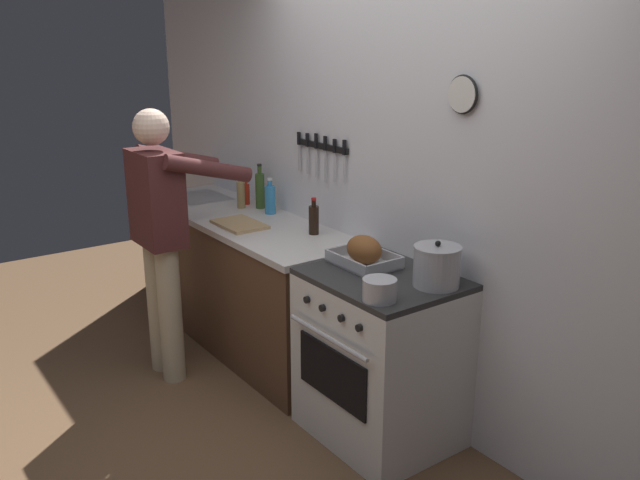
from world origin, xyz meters
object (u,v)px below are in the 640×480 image
at_px(bottle_hot_sauce, 247,193).
at_px(bottle_olive_oil, 260,190).
at_px(bottle_vinegar, 241,194).
at_px(bottle_soy_sauce, 314,219).
at_px(saucepan, 380,290).
at_px(bottle_dish_soap, 270,199).
at_px(stock_pot, 437,266).
at_px(roasting_pan, 364,253).
at_px(cutting_board, 239,224).
at_px(person_cook, 162,228).
at_px(stove, 380,357).

height_order(bottle_hot_sauce, bottle_olive_oil, bottle_olive_oil).
xyz_separation_m(bottle_vinegar, bottle_soy_sauce, (0.82, 0.04, -0.01)).
bearing_deg(saucepan, bottle_dish_soap, 165.62).
bearing_deg(bottle_olive_oil, stock_pot, -2.96).
distance_m(roasting_pan, bottle_hot_sauce, 1.53).
bearing_deg(bottle_olive_oil, cutting_board, -47.53).
bearing_deg(bottle_hot_sauce, roasting_pan, -6.14).
height_order(roasting_pan, bottle_dish_soap, bottle_dish_soap).
bearing_deg(stock_pot, roasting_pan, -168.12).
bearing_deg(cutting_board, bottle_hot_sauce, 145.55).
xyz_separation_m(bottle_vinegar, bottle_olive_oil, (0.08, 0.11, 0.03)).
height_order(saucepan, cutting_board, saucepan).
bearing_deg(person_cook, bottle_hot_sauce, 34.84).
bearing_deg(stove, bottle_dish_soap, 172.09).
bearing_deg(saucepan, bottle_olive_oil, 166.23).
bearing_deg(saucepan, bottle_vinegar, 169.94).
distance_m(stove, person_cook, 1.52).
bearing_deg(stove, bottle_soy_sauce, 169.55).
bearing_deg(bottle_olive_oil, bottle_hot_sauce, -172.18).
bearing_deg(bottle_soy_sauce, person_cook, -122.35).
bearing_deg(roasting_pan, bottle_soy_sauce, 169.21).
height_order(roasting_pan, cutting_board, roasting_pan).
bearing_deg(saucepan, cutting_board, 176.32).
distance_m(person_cook, cutting_board, 0.50).
bearing_deg(bottle_dish_soap, stock_pot, -2.46).
xyz_separation_m(cutting_board, bottle_soy_sauce, (0.43, 0.28, 0.08)).
distance_m(person_cook, saucepan, 1.58).
distance_m(cutting_board, bottle_soy_sauce, 0.51).
xyz_separation_m(roasting_pan, bottle_dish_soap, (-1.19, 0.16, 0.03)).
height_order(roasting_pan, stock_pot, stock_pot).
height_order(bottle_vinegar, bottle_soy_sauce, bottle_vinegar).
xyz_separation_m(roasting_pan, bottle_vinegar, (-1.45, 0.08, 0.03)).
height_order(stock_pot, bottle_hot_sauce, stock_pot).
bearing_deg(stove, person_cook, -154.43).
relative_size(person_cook, bottle_hot_sauce, 8.75).
distance_m(roasting_pan, bottle_soy_sauce, 0.63).
relative_size(stove, person_cook, 0.54).
relative_size(stock_pot, bottle_olive_oil, 0.73).
xyz_separation_m(bottle_dish_soap, bottle_olive_oil, (-0.17, 0.02, 0.03)).
bearing_deg(cutting_board, bottle_vinegar, 149.24).
bearing_deg(cutting_board, bottle_dish_soap, 114.29).
bearing_deg(stock_pot, person_cook, -154.36).
distance_m(roasting_pan, saucepan, 0.49).
bearing_deg(bottle_dish_soap, saucepan, -14.38).
relative_size(person_cook, bottle_vinegar, 6.90).
xyz_separation_m(saucepan, cutting_board, (-1.47, 0.09, -0.04)).
height_order(stock_pot, bottle_vinegar, bottle_vinegar).
bearing_deg(saucepan, bottle_hot_sauce, 167.89).
bearing_deg(bottle_hot_sauce, stove, -6.48).
height_order(roasting_pan, saucepan, roasting_pan).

